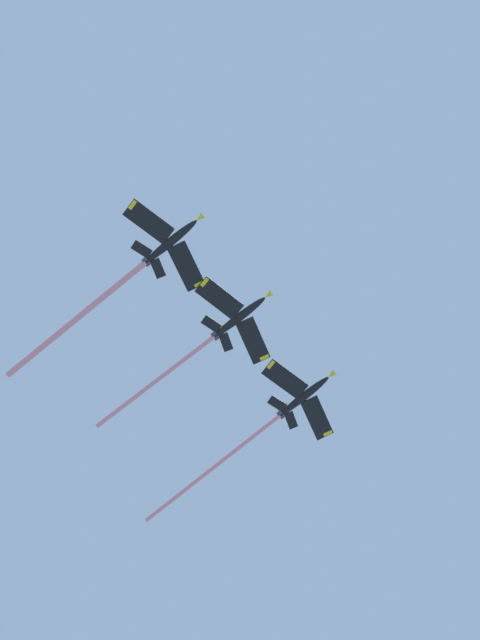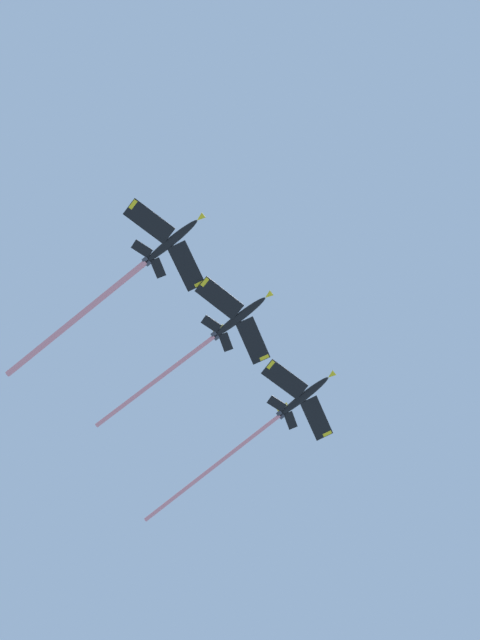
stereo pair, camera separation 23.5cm
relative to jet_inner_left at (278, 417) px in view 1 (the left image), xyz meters
The scene contains 3 objects.
jet_inner_left is the anchor object (origin of this frame).
jet_centre 20.70m from the jet_inner_left, 111.36° to the left, with size 39.10×21.41×8.24m.
jet_inner_right 39.88m from the jet_inner_left, 102.71° to the left, with size 43.71×22.32×9.54m.
Camera 1 is at (-33.04, 22.45, 1.90)m, focal length 45.07 mm.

